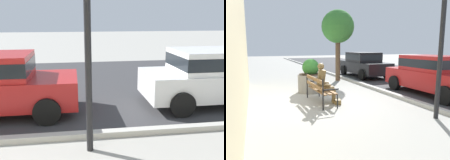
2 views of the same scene
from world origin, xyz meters
TOP-DOWN VIEW (x-y plane):
  - street_surface at (0.00, 7.50)m, footprint 60.00×9.00m
  - parked_car_white at (6.56, 4.55)m, footprint 4.10×1.92m
  - lamp_post at (2.91, 2.36)m, footprint 0.32×0.32m

SIDE VIEW (x-z plane):
  - street_surface at x=0.00m, z-range 0.00..0.01m
  - parked_car_white at x=6.56m, z-range 0.06..1.62m
  - lamp_post at x=2.91m, z-range 0.60..4.50m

